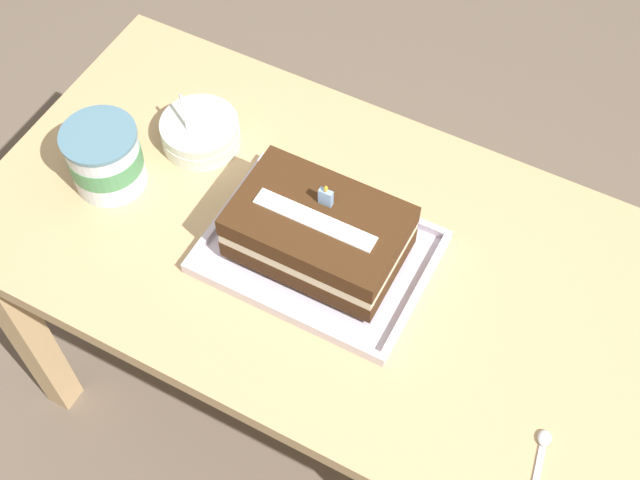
{
  "coord_description": "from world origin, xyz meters",
  "views": [
    {
      "loc": [
        0.38,
        -0.72,
        1.93
      ],
      "look_at": [
        0.0,
        -0.01,
        0.72
      ],
      "focal_mm": 47.74,
      "sensor_mm": 36.0,
      "label": 1
    }
  ],
  "objects_px": {
    "foil_tray": "(319,254)",
    "birthday_cake": "(319,232)",
    "bowl_stack": "(200,132)",
    "ice_cream_tub": "(105,157)",
    "serving_spoon_near_tray": "(542,450)"
  },
  "relations": [
    {
      "from": "bowl_stack",
      "to": "serving_spoon_near_tray",
      "type": "distance_m",
      "value": 0.82
    },
    {
      "from": "bowl_stack",
      "to": "birthday_cake",
      "type": "bearing_deg",
      "value": -21.45
    },
    {
      "from": "foil_tray",
      "to": "birthday_cake",
      "type": "relative_size",
      "value": 1.35
    },
    {
      "from": "foil_tray",
      "to": "ice_cream_tub",
      "type": "xyz_separation_m",
      "value": [
        -0.41,
        -0.03,
        0.06
      ]
    },
    {
      "from": "birthday_cake",
      "to": "foil_tray",
      "type": "bearing_deg",
      "value": 90.0
    },
    {
      "from": "bowl_stack",
      "to": "ice_cream_tub",
      "type": "height_order",
      "value": "ice_cream_tub"
    },
    {
      "from": "foil_tray",
      "to": "ice_cream_tub",
      "type": "relative_size",
      "value": 2.81
    },
    {
      "from": "birthday_cake",
      "to": "ice_cream_tub",
      "type": "distance_m",
      "value": 0.41
    },
    {
      "from": "foil_tray",
      "to": "birthday_cake",
      "type": "bearing_deg",
      "value": -90.0
    },
    {
      "from": "foil_tray",
      "to": "birthday_cake",
      "type": "distance_m",
      "value": 0.07
    },
    {
      "from": "foil_tray",
      "to": "serving_spoon_near_tray",
      "type": "bearing_deg",
      "value": -18.26
    },
    {
      "from": "foil_tray",
      "to": "birthday_cake",
      "type": "xyz_separation_m",
      "value": [
        -0.0,
        -0.0,
        0.07
      ]
    },
    {
      "from": "birthday_cake",
      "to": "bowl_stack",
      "type": "relative_size",
      "value": 1.89
    },
    {
      "from": "foil_tray",
      "to": "ice_cream_tub",
      "type": "distance_m",
      "value": 0.42
    },
    {
      "from": "birthday_cake",
      "to": "serving_spoon_near_tray",
      "type": "distance_m",
      "value": 0.49
    }
  ]
}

